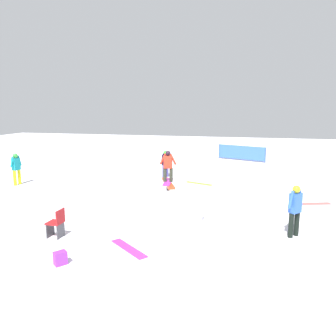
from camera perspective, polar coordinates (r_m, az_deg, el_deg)
The scene contains 13 objects.
ground_plane at distance 13.80m, azimuth -0.00°, elevation -5.74°, with size 60.00×60.00×0.00m, color white.
rail_feature at distance 13.63m, azimuth -0.00°, elevation -3.06°, with size 1.86×1.00×0.80m.
snow_kicker_ramp at distance 11.99m, azimuth 1.39°, elevation -6.60°, with size 1.80×1.50×0.68m, color white.
main_rider_on_rail at distance 13.46m, azimuth -0.00°, elevation 0.22°, with size 1.37×0.71×1.32m.
bystander_black at distance 18.22m, azimuth -0.45°, elevation 0.98°, with size 0.61×0.45×1.49m.
bystander_blue at distance 10.60m, azimuth 21.25°, elevation -6.54°, with size 0.57×0.52×1.59m.
bystander_teal at distance 18.05m, azimuth -24.92°, elevation 0.11°, with size 0.68×0.28×1.61m.
loose_snowboard_lime at distance 16.87m, azimuth 5.38°, elevation -2.70°, with size 1.48×0.28×0.02m, color #8FDB38.
loose_snowboard_coral at distance 14.64m, azimuth 24.32°, elevation -5.70°, with size 1.24×0.28×0.02m, color #DE605D.
loose_snowboard_magenta at distance 9.43m, azimuth -6.86°, elevation -13.74°, with size 1.53×0.28×0.02m, color #C22D91.
folding_chair at distance 10.54m, azimuth -18.84°, elevation -9.22°, with size 0.45×0.45×0.88m.
backpack_on_snow at distance 8.89m, azimuth -18.24°, elevation -14.68°, with size 0.30×0.22×0.34m, color purple.
safety_fence at distance 24.44m, azimuth 12.66°, elevation 2.65°, with size 1.34×3.39×1.10m.
Camera 1 is at (-12.86, -3.15, 3.90)m, focal length 35.00 mm.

